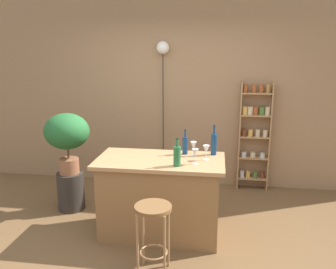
{
  "coord_description": "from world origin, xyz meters",
  "views": [
    {
      "loc": [
        0.6,
        -3.31,
        2.07
      ],
      "look_at": [
        0.05,
        0.55,
        1.11
      ],
      "focal_mm": 37.52,
      "sensor_mm": 36.0,
      "label": 1
    }
  ],
  "objects_px": {
    "bottle_spirits_clear": "(177,156)",
    "wine_glass_center": "(195,153)",
    "pendant_globe_light": "(163,51)",
    "bottle_vinegar": "(214,144)",
    "spice_shelf": "(255,133)",
    "potted_plant": "(67,134)",
    "wine_glass_left": "(206,149)",
    "bar_stool": "(153,223)",
    "plant_stool": "(71,191)",
    "wine_glass_right": "(194,146)",
    "bottle_soda_blue": "(185,145)"
  },
  "relations": [
    {
      "from": "bottle_spirits_clear",
      "to": "wine_glass_center",
      "type": "distance_m",
      "value": 0.2
    },
    {
      "from": "bottle_spirits_clear",
      "to": "pendant_globe_light",
      "type": "relative_size",
      "value": 0.14
    },
    {
      "from": "bottle_vinegar",
      "to": "bottle_spirits_clear",
      "type": "xyz_separation_m",
      "value": [
        -0.37,
        -0.45,
        -0.02
      ]
    },
    {
      "from": "spice_shelf",
      "to": "bottle_spirits_clear",
      "type": "xyz_separation_m",
      "value": [
        -0.94,
        -1.71,
        0.14
      ]
    },
    {
      "from": "potted_plant",
      "to": "wine_glass_left",
      "type": "height_order",
      "value": "potted_plant"
    },
    {
      "from": "bar_stool",
      "to": "pendant_globe_light",
      "type": "height_order",
      "value": "pendant_globe_light"
    },
    {
      "from": "spice_shelf",
      "to": "bottle_spirits_clear",
      "type": "distance_m",
      "value": 1.96
    },
    {
      "from": "spice_shelf",
      "to": "potted_plant",
      "type": "height_order",
      "value": "spice_shelf"
    },
    {
      "from": "bar_stool",
      "to": "potted_plant",
      "type": "height_order",
      "value": "potted_plant"
    },
    {
      "from": "plant_stool",
      "to": "wine_glass_right",
      "type": "relative_size",
      "value": 3.03
    },
    {
      "from": "plant_stool",
      "to": "bottle_vinegar",
      "type": "relative_size",
      "value": 1.45
    },
    {
      "from": "bottle_vinegar",
      "to": "bottle_soda_blue",
      "type": "xyz_separation_m",
      "value": [
        -0.32,
        -0.02,
        -0.02
      ]
    },
    {
      "from": "bottle_vinegar",
      "to": "wine_glass_center",
      "type": "relative_size",
      "value": 2.09
    },
    {
      "from": "spice_shelf",
      "to": "bottle_soda_blue",
      "type": "distance_m",
      "value": 1.57
    },
    {
      "from": "bottle_soda_blue",
      "to": "wine_glass_center",
      "type": "height_order",
      "value": "bottle_soda_blue"
    },
    {
      "from": "spice_shelf",
      "to": "plant_stool",
      "type": "distance_m",
      "value": 2.71
    },
    {
      "from": "wine_glass_center",
      "to": "pendant_globe_light",
      "type": "distance_m",
      "value": 2.03
    },
    {
      "from": "bottle_soda_blue",
      "to": "bottle_vinegar",
      "type": "bearing_deg",
      "value": 3.95
    },
    {
      "from": "bottle_vinegar",
      "to": "bottle_spirits_clear",
      "type": "height_order",
      "value": "bottle_vinegar"
    },
    {
      "from": "bottle_spirits_clear",
      "to": "wine_glass_left",
      "type": "distance_m",
      "value": 0.38
    },
    {
      "from": "bottle_vinegar",
      "to": "wine_glass_right",
      "type": "bearing_deg",
      "value": -160.7
    },
    {
      "from": "bottle_soda_blue",
      "to": "plant_stool",
      "type": "bearing_deg",
      "value": 171.18
    },
    {
      "from": "spice_shelf",
      "to": "wine_glass_right",
      "type": "distance_m",
      "value": 1.57
    },
    {
      "from": "bottle_vinegar",
      "to": "wine_glass_left",
      "type": "bearing_deg",
      "value": -110.61
    },
    {
      "from": "spice_shelf",
      "to": "wine_glass_center",
      "type": "relative_size",
      "value": 9.79
    },
    {
      "from": "bottle_vinegar",
      "to": "bottle_soda_blue",
      "type": "distance_m",
      "value": 0.32
    },
    {
      "from": "spice_shelf",
      "to": "bottle_soda_blue",
      "type": "xyz_separation_m",
      "value": [
        -0.9,
        -1.28,
        0.13
      ]
    },
    {
      "from": "bottle_vinegar",
      "to": "bottle_spirits_clear",
      "type": "bearing_deg",
      "value": -128.96
    },
    {
      "from": "bottle_soda_blue",
      "to": "wine_glass_left",
      "type": "relative_size",
      "value": 1.76
    },
    {
      "from": "wine_glass_left",
      "to": "plant_stool",
      "type": "bearing_deg",
      "value": 166.57
    },
    {
      "from": "wine_glass_left",
      "to": "pendant_globe_light",
      "type": "height_order",
      "value": "pendant_globe_light"
    },
    {
      "from": "bottle_vinegar",
      "to": "pendant_globe_light",
      "type": "bearing_deg",
      "value": 121.2
    },
    {
      "from": "wine_glass_right",
      "to": "pendant_globe_light",
      "type": "distance_m",
      "value": 1.8
    },
    {
      "from": "bar_stool",
      "to": "bottle_vinegar",
      "type": "height_order",
      "value": "bottle_vinegar"
    },
    {
      "from": "bottle_vinegar",
      "to": "bottle_spirits_clear",
      "type": "distance_m",
      "value": 0.58
    },
    {
      "from": "bar_stool",
      "to": "plant_stool",
      "type": "relative_size",
      "value": 1.39
    },
    {
      "from": "bottle_soda_blue",
      "to": "pendant_globe_light",
      "type": "xyz_separation_m",
      "value": [
        -0.46,
        1.31,
        1.03
      ]
    },
    {
      "from": "plant_stool",
      "to": "bottle_vinegar",
      "type": "distance_m",
      "value": 2.01
    },
    {
      "from": "bar_stool",
      "to": "pendant_globe_light",
      "type": "distance_m",
      "value": 2.75
    },
    {
      "from": "bottle_vinegar",
      "to": "pendant_globe_light",
      "type": "relative_size",
      "value": 0.16
    },
    {
      "from": "wine_glass_center",
      "to": "wine_glass_right",
      "type": "relative_size",
      "value": 1.0
    },
    {
      "from": "wine_glass_right",
      "to": "pendant_globe_light",
      "type": "relative_size",
      "value": 0.08
    },
    {
      "from": "bottle_soda_blue",
      "to": "bottle_spirits_clear",
      "type": "height_order",
      "value": "bottle_spirits_clear"
    },
    {
      "from": "spice_shelf",
      "to": "wine_glass_right",
      "type": "height_order",
      "value": "spice_shelf"
    },
    {
      "from": "spice_shelf",
      "to": "plant_stool",
      "type": "relative_size",
      "value": 3.23
    },
    {
      "from": "bar_stool",
      "to": "spice_shelf",
      "type": "distance_m",
      "value": 2.53
    },
    {
      "from": "bottle_soda_blue",
      "to": "spice_shelf",
      "type": "bearing_deg",
      "value": 54.92
    },
    {
      "from": "wine_glass_left",
      "to": "bottle_vinegar",
      "type": "bearing_deg",
      "value": 69.39
    },
    {
      "from": "bottle_vinegar",
      "to": "potted_plant",
      "type": "bearing_deg",
      "value": 173.39
    },
    {
      "from": "potted_plant",
      "to": "bottle_soda_blue",
      "type": "distance_m",
      "value": 1.54
    }
  ]
}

